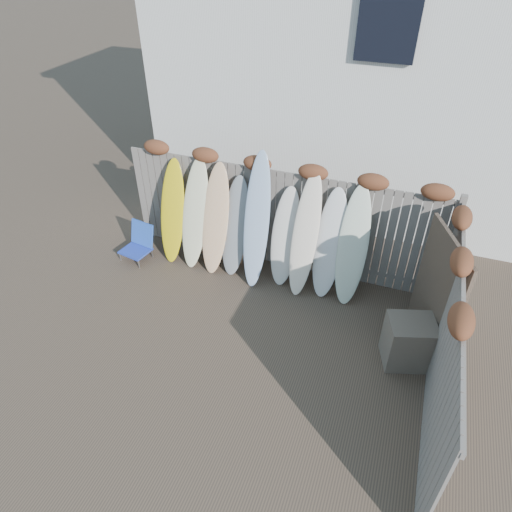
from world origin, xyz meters
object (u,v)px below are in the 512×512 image
(lattice_panel, at_px, (436,297))
(surfboard_0, at_px, (173,212))
(beach_chair, at_px, (139,242))
(wooden_crate, at_px, (408,342))

(lattice_panel, relative_size, surfboard_0, 1.00)
(beach_chair, xyz_separation_m, lattice_panel, (5.54, -0.52, 0.70))
(lattice_panel, xyz_separation_m, surfboard_0, (-4.87, 0.84, -0.04))
(surfboard_0, bearing_deg, lattice_panel, -11.94)
(lattice_panel, distance_m, surfboard_0, 4.95)
(wooden_crate, bearing_deg, beach_chair, 169.84)
(wooden_crate, bearing_deg, lattice_panel, 60.30)
(surfboard_0, bearing_deg, beach_chair, -156.57)
(beach_chair, distance_m, surfboard_0, 0.99)
(lattice_panel, bearing_deg, beach_chair, 151.87)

